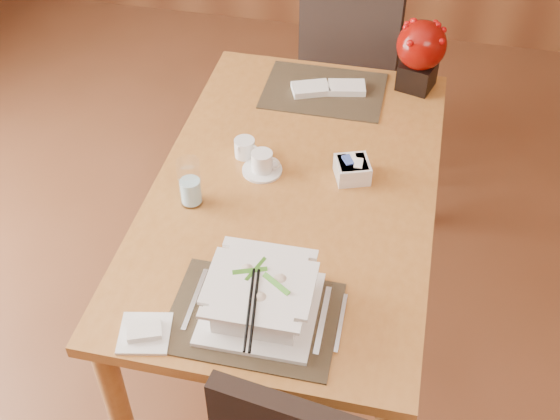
% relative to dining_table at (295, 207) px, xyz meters
% --- Properties ---
extents(dining_table, '(0.90, 1.50, 0.75)m').
position_rel_dining_table_xyz_m(dining_table, '(0.00, 0.00, 0.00)').
color(dining_table, '#AB6B2F').
rests_on(dining_table, ground).
extents(placemat_near, '(0.45, 0.33, 0.01)m').
position_rel_dining_table_xyz_m(placemat_near, '(0.00, -0.55, 0.10)').
color(placemat_near, black).
rests_on(placemat_near, dining_table).
extents(placemat_far, '(0.45, 0.33, 0.01)m').
position_rel_dining_table_xyz_m(placemat_far, '(0.00, 0.55, 0.10)').
color(placemat_far, black).
rests_on(placemat_far, dining_table).
extents(soup_setting, '(0.31, 0.31, 0.12)m').
position_rel_dining_table_xyz_m(soup_setting, '(0.01, -0.53, 0.16)').
color(soup_setting, silver).
rests_on(soup_setting, dining_table).
extents(coffee_cup, '(0.13, 0.13, 0.08)m').
position_rel_dining_table_xyz_m(coffee_cup, '(-0.12, 0.04, 0.13)').
color(coffee_cup, silver).
rests_on(coffee_cup, dining_table).
extents(water_glass, '(0.08, 0.08, 0.16)m').
position_rel_dining_table_xyz_m(water_glass, '(-0.30, -0.15, 0.18)').
color(water_glass, white).
rests_on(water_glass, dining_table).
extents(creamer_jug, '(0.11, 0.11, 0.06)m').
position_rel_dining_table_xyz_m(creamer_jug, '(-0.20, 0.11, 0.13)').
color(creamer_jug, silver).
rests_on(creamer_jug, dining_table).
extents(sugar_caddy, '(0.14, 0.14, 0.06)m').
position_rel_dining_table_xyz_m(sugar_caddy, '(0.17, 0.08, 0.13)').
color(sugar_caddy, silver).
rests_on(sugar_caddy, dining_table).
extents(berry_decor, '(0.18, 0.18, 0.27)m').
position_rel_dining_table_xyz_m(berry_decor, '(0.34, 0.66, 0.25)').
color(berry_decor, black).
rests_on(berry_decor, dining_table).
extents(napkins_far, '(0.29, 0.17, 0.02)m').
position_rel_dining_table_xyz_m(napkins_far, '(0.03, 0.55, 0.12)').
color(napkins_far, white).
rests_on(napkins_far, dining_table).
extents(bread_plate, '(0.16, 0.16, 0.01)m').
position_rel_dining_table_xyz_m(bread_plate, '(-0.26, -0.66, 0.10)').
color(bread_plate, silver).
rests_on(bread_plate, dining_table).
extents(far_chair, '(0.52, 0.53, 0.98)m').
position_rel_dining_table_xyz_m(far_chair, '(0.06, 1.08, -0.10)').
color(far_chair, black).
rests_on(far_chair, ground).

